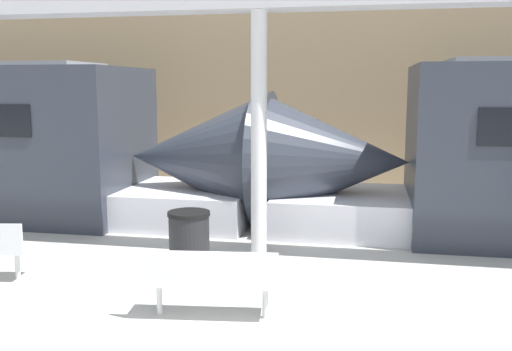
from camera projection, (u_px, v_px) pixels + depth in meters
name	position (u px, v px, depth m)	size (l,w,h in m)	color
station_wall	(315.00, 95.00, 14.89)	(56.00, 0.20, 5.00)	#9E8460
bench_near	(211.00, 278.00, 6.64)	(1.63, 0.63, 0.86)	silver
trash_bin	(189.00, 242.00, 8.38)	(0.62, 0.62, 0.91)	black
support_column_near	(259.00, 138.00, 8.82)	(0.25, 0.25, 3.84)	silver
canopy_beam	(259.00, 1.00, 8.50)	(28.00, 0.60, 0.28)	#B7B7BC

